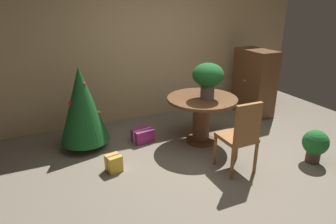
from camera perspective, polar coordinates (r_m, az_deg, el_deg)
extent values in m
plane|color=#756B5B|center=(4.02, 9.82, -10.66)|extent=(6.60, 6.60, 0.00)
cube|color=tan|center=(5.43, -2.62, 12.61)|extent=(6.00, 0.10, 2.60)
cylinder|color=brown|center=(4.68, 6.28, -5.42)|extent=(0.45, 0.45, 0.04)
cylinder|color=brown|center=(4.54, 6.45, -1.57)|extent=(0.26, 0.26, 0.64)
cylinder|color=brown|center=(4.42, 6.63, 2.53)|extent=(1.05, 1.05, 0.04)
cylinder|color=#665B51|center=(4.37, 7.61, 3.89)|extent=(0.20, 0.20, 0.19)
ellipsoid|color=#195623|center=(4.30, 7.77, 7.14)|extent=(0.45, 0.45, 0.34)
sphere|color=red|center=(4.35, 5.97, 7.46)|extent=(0.05, 0.05, 0.05)
sphere|color=red|center=(4.37, 6.07, 7.55)|extent=(0.07, 0.07, 0.07)
cylinder|color=brown|center=(4.00, 9.09, -7.29)|extent=(0.04, 0.04, 0.42)
cylinder|color=brown|center=(4.20, 13.19, -6.22)|extent=(0.04, 0.04, 0.42)
cylinder|color=brown|center=(3.74, 12.35, -9.75)|extent=(0.04, 0.04, 0.42)
cylinder|color=brown|center=(3.94, 16.57, -8.46)|extent=(0.04, 0.04, 0.42)
cube|color=brown|center=(3.86, 13.08, -4.80)|extent=(0.40, 0.43, 0.05)
cube|color=brown|center=(3.62, 15.21, -2.11)|extent=(0.36, 0.05, 0.49)
cylinder|color=brown|center=(4.64, -15.50, -5.83)|extent=(0.10, 0.10, 0.12)
cone|color=#195623|center=(4.40, -16.27, 1.36)|extent=(0.71, 0.71, 1.11)
sphere|color=red|center=(4.27, -15.88, 5.24)|extent=(0.05, 0.05, 0.05)
sphere|color=red|center=(4.36, -18.29, 1.58)|extent=(0.07, 0.07, 0.07)
sphere|color=#2D51A8|center=(4.61, -12.81, -1.85)|extent=(0.04, 0.04, 0.04)
sphere|color=gold|center=(4.43, -13.31, 0.01)|extent=(0.06, 0.06, 0.06)
sphere|color=gold|center=(4.35, -17.24, 5.64)|extent=(0.04, 0.04, 0.04)
cube|color=gold|center=(3.93, -10.44, -9.68)|extent=(0.21, 0.21, 0.22)
cube|color=#9E287A|center=(3.93, -10.44, -9.68)|extent=(0.19, 0.07, 0.22)
cube|color=#9E287A|center=(4.63, -4.94, -4.52)|extent=(0.34, 0.27, 0.21)
cube|color=silver|center=(4.63, -4.94, -4.52)|extent=(0.31, 0.08, 0.21)
cube|color=brown|center=(5.83, 16.29, 5.50)|extent=(0.43, 0.80, 1.23)
sphere|color=#B29338|center=(5.68, 14.62, 5.90)|extent=(0.04, 0.04, 0.04)
cylinder|color=#4C382D|center=(4.53, 26.19, -7.72)|extent=(0.19, 0.19, 0.16)
sphere|color=#1E6628|center=(4.44, 26.64, -5.26)|extent=(0.34, 0.34, 0.34)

